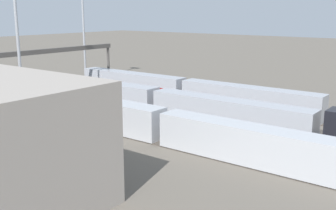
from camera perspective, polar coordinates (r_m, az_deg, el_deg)
name	(u,v)px	position (r m, az deg, el deg)	size (l,w,h in m)	color
ground_plane	(169,117)	(60.33, 0.18, -1.66)	(400.00, 400.00, 0.00)	#60594F
track_bed_0	(206,105)	(68.33, 5.26, 0.07)	(140.00, 2.80, 0.12)	#4C443D
track_bed_1	(189,110)	(64.25, 2.88, -0.72)	(140.00, 2.80, 0.12)	#3D3833
track_bed_2	(169,117)	(60.32, 0.18, -1.61)	(140.00, 2.80, 0.12)	#4C443D
track_bed_3	(147,124)	(56.55, -2.89, -2.61)	(140.00, 2.80, 0.12)	#3D3833
track_bed_4	(122,132)	(52.99, -6.39, -3.74)	(140.00, 2.80, 0.12)	#4C443D
train_on_track_2	(149,100)	(62.17, -2.61, 0.74)	(90.60, 3.00, 4.40)	black
train_on_track_4	(93,111)	(56.19, -10.37, -0.84)	(71.40, 3.00, 3.80)	#B7BABF
train_on_track_0	(184,90)	(70.32, 2.26, 2.09)	(47.20, 3.06, 3.80)	#A8AAB2
light_mast_0	(83,7)	(91.05, -11.75, 13.18)	(2.80, 0.70, 24.86)	#9EA0A5
signal_gantry	(59,56)	(76.34, -14.86, 6.64)	(0.70, 25.00, 8.80)	#4C4742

